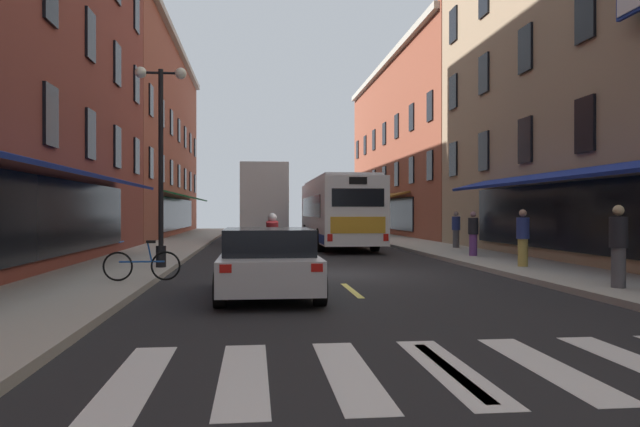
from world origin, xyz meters
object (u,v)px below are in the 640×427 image
object	(u,v)px
pedestrian_rear	(618,245)
pedestrian_far	(456,229)
pedestrian_near	(473,232)
box_truck	(264,204)
sedan_mid	(260,226)
motorcycle_rider	(272,247)
bicycle_near	(142,265)
transit_bus	(338,211)
street_lamp_twin	(161,157)
pedestrian_mid	(523,237)
sedan_near	(268,262)

from	to	relation	value
pedestrian_rear	pedestrian_far	bearing A→B (deg)	-96.42
pedestrian_near	pedestrian_rear	size ratio (longest dim) A/B	0.92
box_truck	sedan_mid	size ratio (longest dim) A/B	1.81
motorcycle_rider	pedestrian_near	size ratio (longest dim) A/B	1.32
bicycle_near	pedestrian_far	xyz separation A→B (m)	(11.22, 11.24, 0.44)
transit_bus	motorcycle_rider	world-z (taller)	transit_bus
pedestrian_rear	motorcycle_rider	bearing A→B (deg)	-38.00
box_truck	street_lamp_twin	world-z (taller)	street_lamp_twin
transit_bus	sedan_mid	distance (m)	15.83
sedan_mid	pedestrian_rear	distance (m)	32.95
sedan_mid	street_lamp_twin	size ratio (longest dim) A/B	0.80
transit_bus	pedestrian_far	distance (m)	5.78
box_truck	pedestrian_far	bearing A→B (deg)	-44.79
box_truck	pedestrian_rear	xyz separation A→B (m)	(6.87, -21.66, -1.11)
bicycle_near	pedestrian_mid	bearing A→B (deg)	13.54
transit_bus	motorcycle_rider	distance (m)	12.14
box_truck	motorcycle_rider	world-z (taller)	box_truck
sedan_near	motorcycle_rider	distance (m)	4.62
box_truck	pedestrian_far	distance (m)	11.52
motorcycle_rider	bicycle_near	bearing A→B (deg)	-136.53
pedestrian_near	pedestrian_rear	bearing A→B (deg)	102.07
bicycle_near	sedan_near	bearing A→B (deg)	-32.07
transit_bus	pedestrian_mid	world-z (taller)	transit_bus
sedan_near	sedan_mid	bearing A→B (deg)	89.80
bicycle_near	pedestrian_rear	size ratio (longest dim) A/B	1.01
sedan_near	sedan_mid	world-z (taller)	sedan_near
motorcycle_rider	pedestrian_mid	distance (m)	7.13
motorcycle_rider	pedestrian_rear	bearing A→B (deg)	-36.91
sedan_mid	street_lamp_twin	bearing A→B (deg)	-96.45
box_truck	sedan_mid	xyz separation A→B (m)	(-0.17, 10.52, -1.47)
transit_bus	box_truck	size ratio (longest dim) A/B	1.36
sedan_mid	pedestrian_rear	world-z (taller)	pedestrian_rear
pedestrian_near	transit_bus	bearing A→B (deg)	-50.54
box_truck	pedestrian_far	xyz separation A→B (m)	(8.13, -8.07, -1.18)
pedestrian_near	box_truck	bearing A→B (deg)	-46.73
box_truck	pedestrian_near	size ratio (longest dim) A/B	5.17
motorcycle_rider	pedestrian_far	world-z (taller)	pedestrian_far
sedan_near	bicycle_near	world-z (taller)	sedan_near
motorcycle_rider	pedestrian_far	size ratio (longest dim) A/B	1.31
pedestrian_mid	pedestrian_far	distance (m)	8.87
pedestrian_far	sedan_near	bearing A→B (deg)	-114.42
sedan_near	street_lamp_twin	size ratio (longest dim) A/B	0.77
pedestrian_far	motorcycle_rider	bearing A→B (deg)	-125.86
transit_bus	pedestrian_mid	size ratio (longest dim) A/B	6.81
transit_bus	pedestrian_far	size ratio (longest dim) A/B	7.01
sedan_mid	pedestrian_mid	size ratio (longest dim) A/B	2.76
motorcycle_rider	pedestrian_mid	world-z (taller)	pedestrian_mid
box_truck	pedestrian_far	size ratio (longest dim) A/B	5.14
motorcycle_rider	bicycle_near	world-z (taller)	motorcycle_rider
bicycle_near	pedestrian_near	size ratio (longest dim) A/B	1.09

